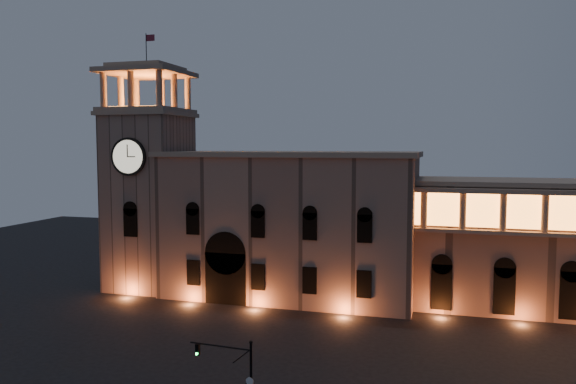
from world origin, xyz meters
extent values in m
plane|color=black|center=(0.00, 0.00, 0.00)|extent=(160.00, 160.00, 0.00)
cube|color=#8E6D5C|center=(-2.00, 22.00, 8.50)|extent=(30.00, 12.00, 17.00)
cube|color=#9E836D|center=(-2.00, 22.00, 17.30)|extent=(30.80, 12.80, 0.60)
cube|color=black|center=(-8.00, 16.60, 3.00)|extent=(5.00, 1.40, 6.00)
cylinder|color=black|center=(-8.00, 16.60, 6.00)|extent=(5.00, 1.40, 5.00)
cube|color=orange|center=(-8.00, 16.40, 2.80)|extent=(4.20, 0.20, 5.00)
cube|color=#8E6D5C|center=(-20.50, 21.00, 11.00)|extent=(9.00, 9.00, 22.00)
cube|color=#9E836D|center=(-20.50, 21.00, 22.25)|extent=(9.80, 9.80, 0.50)
cylinder|color=black|center=(-20.50, 16.32, 17.00)|extent=(4.60, 0.35, 4.60)
cylinder|color=beige|center=(-20.50, 16.18, 17.00)|extent=(4.00, 0.12, 4.00)
cube|color=#9E836D|center=(-20.50, 21.00, 22.75)|extent=(9.40, 9.40, 0.50)
cube|color=orange|center=(-20.50, 21.00, 23.05)|extent=(6.80, 6.80, 0.15)
cylinder|color=#9E836D|center=(-24.30, 17.20, 25.10)|extent=(0.76, 0.76, 4.20)
cylinder|color=#9E836D|center=(-20.50, 17.20, 25.10)|extent=(0.76, 0.76, 4.20)
cylinder|color=#9E836D|center=(-16.70, 17.20, 25.10)|extent=(0.76, 0.76, 4.20)
cylinder|color=#9E836D|center=(-24.30, 24.80, 25.10)|extent=(0.76, 0.76, 4.20)
cylinder|color=#9E836D|center=(-20.50, 24.80, 25.10)|extent=(0.76, 0.76, 4.20)
cylinder|color=#9E836D|center=(-16.70, 24.80, 25.10)|extent=(0.76, 0.76, 4.20)
cylinder|color=#9E836D|center=(-24.30, 21.00, 25.10)|extent=(0.76, 0.76, 4.20)
cylinder|color=#9E836D|center=(-16.70, 21.00, 25.10)|extent=(0.76, 0.76, 4.20)
cube|color=#9E836D|center=(-20.50, 21.00, 27.50)|extent=(9.80, 9.80, 0.60)
cube|color=#9E836D|center=(-20.50, 21.00, 28.10)|extent=(7.50, 7.50, 0.60)
cylinder|color=black|center=(-20.50, 21.00, 30.40)|extent=(0.10, 0.10, 4.00)
plane|color=maroon|center=(-19.90, 21.00, 31.80)|extent=(1.20, 0.00, 1.20)
cylinder|color=#9E836D|center=(14.00, 18.50, 11.50)|extent=(0.70, 0.70, 4.00)
cylinder|color=#9E836D|center=(18.00, 18.50, 11.50)|extent=(0.70, 0.70, 4.00)
cylinder|color=#9E836D|center=(22.00, 18.50, 11.50)|extent=(0.70, 0.70, 4.00)
cylinder|color=#9E836D|center=(26.00, 18.50, 11.50)|extent=(0.70, 0.70, 4.00)
sphere|color=black|center=(4.79, -10.99, 6.07)|extent=(0.24, 0.24, 0.24)
cylinder|color=black|center=(2.66, -10.84, 5.56)|extent=(4.27, 0.40, 0.10)
cube|color=black|center=(1.04, -10.73, 5.13)|extent=(0.27, 0.26, 0.73)
cylinder|color=#0CE53F|center=(1.03, -10.87, 4.89)|extent=(0.16, 0.08, 0.15)
cylinder|color=silver|center=(4.74, -11.11, 3.59)|extent=(0.51, 0.07, 0.51)
camera|label=1|loc=(16.38, -43.13, 18.31)|focal=35.00mm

